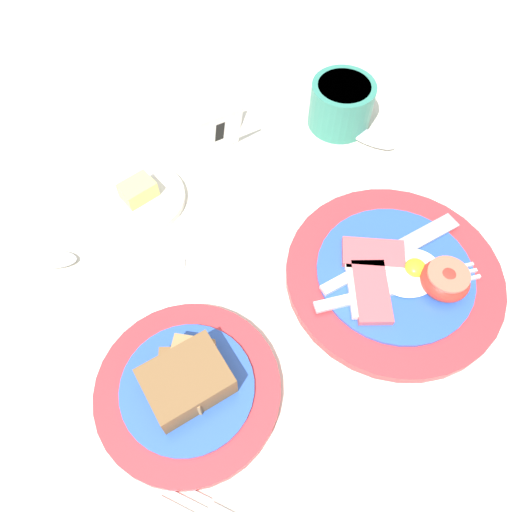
{
  "coord_description": "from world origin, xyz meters",
  "views": [
    {
      "loc": [
        -0.19,
        -0.16,
        0.49
      ],
      "look_at": [
        -0.05,
        0.1,
        0.02
      ],
      "focal_mm": 35.0,
      "sensor_mm": 36.0,
      "label": 1
    }
  ],
  "objects_px": {
    "breakfast_plate": "(397,275)",
    "sugar_cup": "(341,104)",
    "bread_plate": "(187,384)",
    "teaspoon_near_cup": "(389,146)",
    "teaspoon_by_saucer": "(70,260)",
    "butter_dish": "(140,197)",
    "number_card": "(215,127)"
  },
  "relations": [
    {
      "from": "breakfast_plate",
      "to": "teaspoon_by_saucer",
      "type": "bearing_deg",
      "value": 148.3
    },
    {
      "from": "bread_plate",
      "to": "teaspoon_by_saucer",
      "type": "bearing_deg",
      "value": 106.37
    },
    {
      "from": "butter_dish",
      "to": "number_card",
      "type": "bearing_deg",
      "value": 16.68
    },
    {
      "from": "breakfast_plate",
      "to": "butter_dish",
      "type": "bearing_deg",
      "value": 131.34
    },
    {
      "from": "teaspoon_by_saucer",
      "to": "sugar_cup",
      "type": "bearing_deg",
      "value": -143.8
    },
    {
      "from": "breakfast_plate",
      "to": "sugar_cup",
      "type": "xyz_separation_m",
      "value": [
        0.08,
        0.24,
        0.02
      ]
    },
    {
      "from": "breakfast_plate",
      "to": "bread_plate",
      "type": "relative_size",
      "value": 1.33
    },
    {
      "from": "bread_plate",
      "to": "teaspoon_near_cup",
      "type": "height_order",
      "value": "bread_plate"
    },
    {
      "from": "sugar_cup",
      "to": "teaspoon_near_cup",
      "type": "relative_size",
      "value": 0.48
    },
    {
      "from": "sugar_cup",
      "to": "teaspoon_by_saucer",
      "type": "height_order",
      "value": "sugar_cup"
    },
    {
      "from": "butter_dish",
      "to": "teaspoon_near_cup",
      "type": "relative_size",
      "value": 0.63
    },
    {
      "from": "teaspoon_by_saucer",
      "to": "teaspoon_near_cup",
      "type": "height_order",
      "value": "same"
    },
    {
      "from": "bread_plate",
      "to": "teaspoon_near_cup",
      "type": "distance_m",
      "value": 0.41
    },
    {
      "from": "number_card",
      "to": "teaspoon_by_saucer",
      "type": "xyz_separation_m",
      "value": [
        -0.22,
        -0.08,
        -0.03
      ]
    },
    {
      "from": "teaspoon_near_cup",
      "to": "sugar_cup",
      "type": "bearing_deg",
      "value": -7.59
    },
    {
      "from": "bread_plate",
      "to": "butter_dish",
      "type": "relative_size",
      "value": 1.65
    },
    {
      "from": "breakfast_plate",
      "to": "bread_plate",
      "type": "distance_m",
      "value": 0.26
    },
    {
      "from": "teaspoon_near_cup",
      "to": "butter_dish",
      "type": "bearing_deg",
      "value": 45.85
    },
    {
      "from": "number_card",
      "to": "breakfast_plate",
      "type": "bearing_deg",
      "value": -72.84
    },
    {
      "from": "number_card",
      "to": "teaspoon_by_saucer",
      "type": "distance_m",
      "value": 0.24
    },
    {
      "from": "number_card",
      "to": "teaspoon_by_saucer",
      "type": "bearing_deg",
      "value": -160.52
    },
    {
      "from": "bread_plate",
      "to": "butter_dish",
      "type": "bearing_deg",
      "value": 79.66
    },
    {
      "from": "bread_plate",
      "to": "teaspoon_by_saucer",
      "type": "xyz_separation_m",
      "value": [
        -0.06,
        0.2,
        -0.01
      ]
    },
    {
      "from": "butter_dish",
      "to": "bread_plate",
      "type": "bearing_deg",
      "value": -100.34
    },
    {
      "from": "breakfast_plate",
      "to": "teaspoon_by_saucer",
      "type": "height_order",
      "value": "breakfast_plate"
    },
    {
      "from": "teaspoon_near_cup",
      "to": "teaspoon_by_saucer",
      "type": "bearing_deg",
      "value": 54.91
    },
    {
      "from": "breakfast_plate",
      "to": "butter_dish",
      "type": "xyz_separation_m",
      "value": [
        -0.21,
        0.24,
        -0.0
      ]
    },
    {
      "from": "breakfast_plate",
      "to": "bread_plate",
      "type": "bearing_deg",
      "value": -179.0
    },
    {
      "from": "bread_plate",
      "to": "butter_dish",
      "type": "height_order",
      "value": "bread_plate"
    },
    {
      "from": "teaspoon_by_saucer",
      "to": "teaspoon_near_cup",
      "type": "distance_m",
      "value": 0.43
    },
    {
      "from": "bread_plate",
      "to": "number_card",
      "type": "bearing_deg",
      "value": 59.32
    },
    {
      "from": "bread_plate",
      "to": "butter_dish",
      "type": "xyz_separation_m",
      "value": [
        0.04,
        0.24,
        -0.01
      ]
    }
  ]
}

